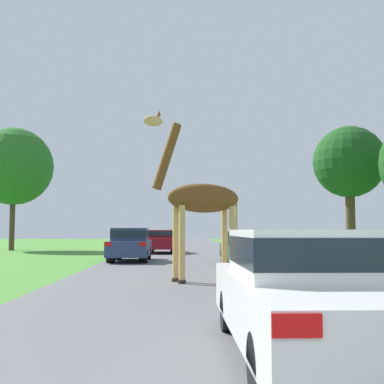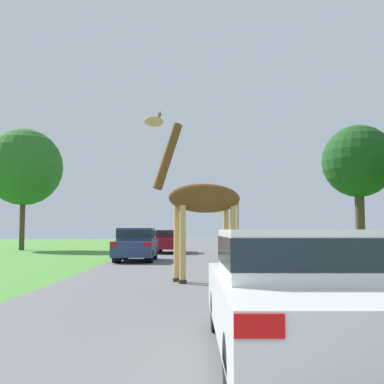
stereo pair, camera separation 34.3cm
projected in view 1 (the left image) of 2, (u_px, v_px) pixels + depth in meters
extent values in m
cube|color=#5B5B5E|center=(188.00, 253.00, 30.60)|extent=(8.20, 120.00, 0.00)
cylinder|color=tan|center=(182.00, 244.00, 13.26)|extent=(0.17, 0.17, 2.15)
cylinder|color=#2D2319|center=(182.00, 282.00, 13.17)|extent=(0.22, 0.22, 0.10)
cylinder|color=tan|center=(176.00, 244.00, 13.77)|extent=(0.17, 0.17, 2.15)
cylinder|color=#2D2319|center=(175.00, 280.00, 13.69)|extent=(0.22, 0.22, 0.10)
cylinder|color=tan|center=(232.00, 244.00, 13.79)|extent=(0.17, 0.17, 2.15)
cylinder|color=#2D2319|center=(232.00, 280.00, 13.71)|extent=(0.22, 0.22, 0.10)
cylinder|color=tan|center=(224.00, 243.00, 14.30)|extent=(0.17, 0.17, 2.15)
cylinder|color=#2D2319|center=(225.00, 278.00, 14.22)|extent=(0.22, 0.22, 0.10)
ellipsoid|color=brown|center=(204.00, 198.00, 13.88)|extent=(2.28, 1.32, 0.84)
cylinder|color=brown|center=(167.00, 156.00, 13.58)|extent=(0.89, 0.53, 1.95)
ellipsoid|color=tan|center=(153.00, 121.00, 13.51)|extent=(0.61, 0.41, 0.30)
cylinder|color=tan|center=(236.00, 219.00, 14.20)|extent=(0.06, 0.06, 1.18)
cone|color=brown|center=(159.00, 113.00, 13.53)|extent=(0.07, 0.07, 0.16)
cone|color=brown|center=(158.00, 114.00, 13.65)|extent=(0.07, 0.07, 0.16)
cube|color=silver|center=(313.00, 305.00, 5.62)|extent=(1.90, 4.78, 0.67)
cube|color=silver|center=(312.00, 253.00, 5.67)|extent=(1.71, 2.15, 0.55)
cube|color=#19232D|center=(312.00, 251.00, 5.67)|extent=(1.73, 2.17, 0.33)
cube|color=red|center=(297.00, 326.00, 3.22)|extent=(0.34, 0.03, 0.16)
cylinder|color=black|center=(234.00, 311.00, 7.00)|extent=(0.38, 0.58, 0.58)
cylinder|color=black|center=(338.00, 310.00, 7.04)|extent=(0.38, 0.58, 0.58)
cylinder|color=black|center=(273.00, 366.00, 4.14)|extent=(0.38, 0.58, 0.58)
cube|color=navy|center=(130.00, 248.00, 22.76)|extent=(1.81, 4.18, 0.70)
cube|color=navy|center=(130.00, 234.00, 22.81)|extent=(1.63, 1.88, 0.60)
cube|color=#19232D|center=(130.00, 234.00, 22.81)|extent=(1.65, 1.90, 0.36)
cube|color=red|center=(108.00, 244.00, 20.66)|extent=(0.33, 0.03, 0.17)
cube|color=red|center=(142.00, 244.00, 20.70)|extent=(0.33, 0.03, 0.17)
cylinder|color=black|center=(118.00, 253.00, 23.96)|extent=(0.36, 0.63, 0.63)
cylinder|color=black|center=(147.00, 253.00, 24.00)|extent=(0.36, 0.63, 0.63)
cylinder|color=black|center=(111.00, 256.00, 21.46)|extent=(0.36, 0.63, 0.63)
cylinder|color=black|center=(143.00, 256.00, 21.50)|extent=(0.36, 0.63, 0.63)
cube|color=#144C28|center=(246.00, 251.00, 21.01)|extent=(1.97, 4.52, 0.59)
cube|color=#144C28|center=(246.00, 238.00, 21.06)|extent=(1.77, 2.03, 0.57)
cube|color=#19232D|center=(246.00, 237.00, 21.06)|extent=(1.79, 2.05, 0.34)
cube|color=red|center=(234.00, 248.00, 18.75)|extent=(0.35, 0.03, 0.14)
cube|color=red|center=(275.00, 248.00, 18.79)|extent=(0.35, 0.03, 0.14)
cylinder|color=black|center=(225.00, 256.00, 22.32)|extent=(0.39, 0.57, 0.57)
cylinder|color=black|center=(259.00, 256.00, 22.36)|extent=(0.39, 0.57, 0.57)
cylinder|color=black|center=(232.00, 259.00, 19.62)|extent=(0.39, 0.57, 0.57)
cylinder|color=black|center=(270.00, 259.00, 19.66)|extent=(0.39, 0.57, 0.57)
cube|color=maroon|center=(162.00, 243.00, 31.07)|extent=(1.91, 4.54, 0.67)
cube|color=maroon|center=(162.00, 234.00, 31.12)|extent=(1.72, 2.04, 0.51)
cube|color=#19232D|center=(162.00, 234.00, 31.12)|extent=(1.74, 2.06, 0.31)
cube|color=red|center=(148.00, 240.00, 28.80)|extent=(0.34, 0.03, 0.16)
cube|color=red|center=(174.00, 240.00, 28.84)|extent=(0.34, 0.03, 0.16)
cylinder|color=black|center=(151.00, 247.00, 32.39)|extent=(0.38, 0.69, 0.69)
cylinder|color=black|center=(174.00, 247.00, 32.43)|extent=(0.38, 0.69, 0.69)
cylinder|color=black|center=(149.00, 248.00, 29.67)|extent=(0.38, 0.69, 0.69)
cylinder|color=black|center=(174.00, 248.00, 29.71)|extent=(0.38, 0.69, 0.69)
cylinder|color=#4C3828|center=(350.00, 212.00, 32.70)|extent=(0.63, 0.63, 5.41)
sphere|color=#194719|center=(349.00, 162.00, 32.97)|extent=(4.90, 4.90, 4.90)
cylinder|color=#4C3828|center=(12.00, 214.00, 35.01)|extent=(0.38, 0.38, 5.29)
sphere|color=#286623|center=(14.00, 166.00, 35.29)|extent=(5.69, 5.69, 5.69)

